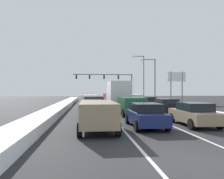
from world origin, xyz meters
TOP-DOWN VIEW (x-y plane):
  - ground_plane at (0.00, 18.64)m, footprint 121.19×121.19m
  - lane_stripe_between_right_lane_and_center_lane at (1.70, 23.31)m, footprint 0.14×51.27m
  - lane_stripe_between_center_lane_and_left_lane at (-1.70, 23.31)m, footprint 0.14×51.27m
  - snow_bank_right_shoulder at (7.00, 23.31)m, footprint 1.26×51.27m
  - snow_bank_left_shoulder at (-7.00, 23.31)m, footprint 1.73×51.27m
  - sedan_tan_right_lane_nearest at (3.16, 7.47)m, footprint 2.00×4.50m
  - sedan_black_right_lane_second at (3.61, 14.04)m, footprint 2.00×4.50m
  - sedan_charcoal_right_lane_third at (3.32, 20.13)m, footprint 2.00×4.50m
  - suv_white_right_lane_fourth at (3.19, 27.34)m, footprint 2.16×4.90m
  - suv_maroon_right_lane_fifth at (3.21, 34.32)m, footprint 2.16×4.90m
  - sedan_navy_center_lane_nearest at (-0.15, 7.18)m, footprint 2.00×4.50m
  - suv_green_center_lane_second at (0.22, 14.05)m, footprint 2.16×4.90m
  - box_truck_center_lane_third at (-0.08, 21.44)m, footprint 2.53×7.20m
  - sedan_gray_center_lane_fourth at (-0.13, 29.21)m, footprint 2.00×4.50m
  - suv_red_center_lane_fifth at (0.18, 35.69)m, footprint 2.16×4.90m
  - suv_tan_left_lane_nearest at (-3.21, 6.16)m, footprint 2.16×4.90m
  - sedan_black_left_lane_second at (-3.39, 12.44)m, footprint 2.00×4.50m
  - suv_charcoal_left_lane_third at (-3.16, 18.41)m, footprint 2.16×4.90m
  - suv_white_left_lane_fourth at (-3.53, 24.92)m, footprint 2.16×4.90m
  - suv_maroon_left_lane_fifth at (-3.63, 31.74)m, footprint 2.16×4.90m
  - traffic_light_gantry at (1.31, 46.60)m, footprint 14.00×0.47m
  - street_lamp_right_near at (7.02, 30.30)m, footprint 2.66×0.36m
  - street_lamp_right_mid at (7.48, 39.62)m, footprint 2.66×0.36m
  - roadside_sign_right at (11.35, 30.79)m, footprint 3.20×0.16m

SIDE VIEW (x-z plane):
  - ground_plane at x=0.00m, z-range 0.00..0.00m
  - lane_stripe_between_right_lane_and_center_lane at x=1.70m, z-range 0.00..0.01m
  - lane_stripe_between_center_lane_and_left_lane at x=-1.70m, z-range 0.00..0.01m
  - snow_bank_right_shoulder at x=7.00m, z-range 0.00..0.47m
  - snow_bank_left_shoulder at x=-7.00m, z-range 0.00..0.62m
  - sedan_tan_right_lane_nearest at x=3.16m, z-range 0.01..1.52m
  - sedan_black_right_lane_second at x=3.61m, z-range 0.01..1.52m
  - sedan_charcoal_right_lane_third at x=3.32m, z-range 0.01..1.52m
  - sedan_navy_center_lane_nearest at x=-0.15m, z-range 0.01..1.52m
  - sedan_gray_center_lane_fourth at x=-0.13m, z-range 0.01..1.52m
  - sedan_black_left_lane_second at x=-3.39m, z-range 0.01..1.52m
  - suv_white_right_lane_fourth at x=3.19m, z-range 0.18..1.85m
  - suv_maroon_right_lane_fifth at x=3.21m, z-range 0.18..1.85m
  - suv_green_center_lane_second at x=0.22m, z-range 0.18..1.85m
  - suv_red_center_lane_fifth at x=0.18m, z-range 0.18..1.85m
  - suv_tan_left_lane_nearest at x=-3.21m, z-range 0.18..1.85m
  - suv_charcoal_left_lane_third at x=-3.16m, z-range 0.18..1.85m
  - suv_white_left_lane_fourth at x=-3.53m, z-range 0.18..1.85m
  - suv_maroon_left_lane_fifth at x=-3.63m, z-range 0.18..1.85m
  - box_truck_center_lane_third at x=-0.08m, z-range 0.22..3.58m
  - roadside_sign_right at x=11.35m, z-range 1.27..6.77m
  - street_lamp_right_near at x=7.02m, z-range 0.79..8.35m
  - traffic_light_gantry at x=1.31m, z-range 1.79..7.99m
  - street_lamp_right_mid at x=7.48m, z-range 0.83..10.31m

